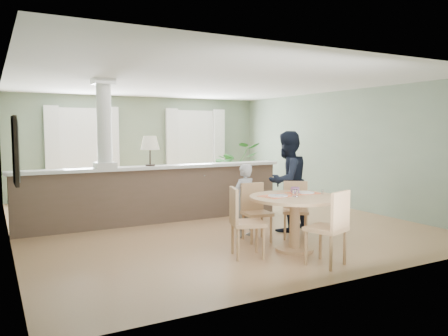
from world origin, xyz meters
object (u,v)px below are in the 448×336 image
chair_far_boy (255,209)px  man_person (287,181)px  chair_side (242,219)px  child_person (244,200)px  houseplant (235,168)px  chair_near (331,225)px  chair_far_man (295,207)px  dining_table (295,207)px  sofa (152,191)px

chair_far_boy → man_person: 0.97m
chair_side → child_person: (0.62, 0.99, 0.07)m
houseplant → chair_near: 6.53m
chair_near → man_person: size_ratio=0.57×
houseplant → chair_far_boy: houseplant is taller
chair_far_man → chair_side: chair_side is taller
chair_far_man → chair_far_boy: bearing=-155.9°
houseplant → dining_table: bearing=-110.8°
sofa → chair_near: (0.68, -5.17, 0.14)m
sofa → chair_side: chair_side is taller
chair_side → man_person: 1.87m
chair_near → houseplant: bearing=-127.3°
chair_far_boy → dining_table: bearing=-69.4°
dining_table → chair_far_boy: (-0.19, 0.80, -0.14)m
houseplant → man_person: size_ratio=0.82×
sofa → chair_far_man: size_ratio=3.04×
chair_near → man_person: 2.08m
sofa → man_person: bearing=-51.6°
sofa → chair_side: bearing=-76.7°
sofa → chair_side: size_ratio=2.87×
chair_near → child_person: 1.91m
child_person → houseplant: bearing=-130.5°
houseplant → chair_far_boy: size_ratio=1.57×
dining_table → sofa: bearing=99.5°
chair_near → man_person: man_person is taller
sofa → dining_table: (0.73, -4.33, 0.23)m
chair_side → chair_far_man: bearing=-49.4°
sofa → man_person: man_person is taller
chair_far_man → chair_near: 1.60m
chair_far_boy → chair_side: chair_side is taller
houseplant → chair_far_man: bearing=-107.8°
chair_far_man → child_person: child_person is taller
dining_table → chair_side: bearing=175.5°
dining_table → chair_far_man: size_ratio=1.45×
chair_side → man_person: size_ratio=0.56×
houseplant → dining_table: (-2.03, -5.35, -0.08)m
chair_far_boy → man_person: bearing=26.2°
sofa → child_person: 3.31m
chair_far_boy → chair_side: 1.00m
dining_table → chair_near: 0.85m
chair_near → chair_side: size_ratio=1.02×
child_person → man_person: man_person is taller
chair_near → chair_side: bearing=-67.0°
sofa → chair_near: 5.22m
chair_side → man_person: man_person is taller
houseplant → chair_side: (-2.89, -5.28, -0.18)m
sofa → chair_far_man: 3.88m
sofa → chair_side: 4.26m
chair_far_boy → chair_far_man: (0.70, -0.15, 0.00)m
houseplant → dining_table: 5.72m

